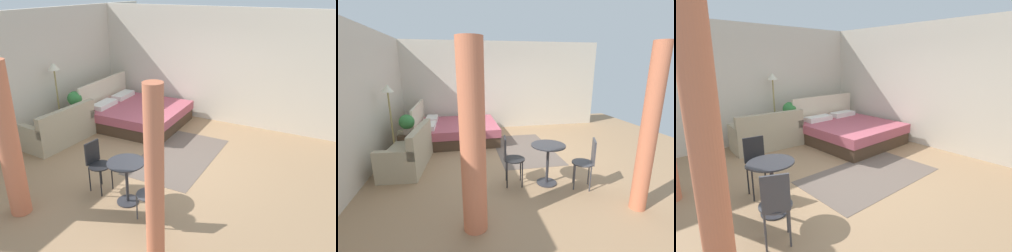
{
  "view_description": "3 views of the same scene",
  "coord_description": "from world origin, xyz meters",
  "views": [
    {
      "loc": [
        -5.36,
        -2.81,
        3.34
      ],
      "look_at": [
        0.34,
        0.13,
        0.66
      ],
      "focal_mm": 36.07,
      "sensor_mm": 36.0,
      "label": 1
    },
    {
      "loc": [
        -5.2,
        1.42,
        2.12
      ],
      "look_at": [
        -0.31,
        0.49,
        0.82
      ],
      "focal_mm": 24.95,
      "sensor_mm": 36.0,
      "label": 2
    },
    {
      "loc": [
        -2.93,
        -3.06,
        2.04
      ],
      "look_at": [
        0.49,
        0.7,
        0.75
      ],
      "focal_mm": 28.12,
      "sensor_mm": 36.0,
      "label": 3
    }
  ],
  "objects": [
    {
      "name": "ground_plane",
      "position": [
        0.0,
        0.0,
        -0.01
      ],
      "size": [
        8.45,
        9.63,
        0.02
      ],
      "primitive_type": "cube",
      "color": "#9E7A56"
    },
    {
      "name": "wall_back",
      "position": [
        0.0,
        3.31,
        1.44
      ],
      "size": [
        8.45,
        0.12,
        2.88
      ],
      "primitive_type": "cube",
      "color": "beige",
      "rests_on": "ground"
    },
    {
      "name": "wall_right",
      "position": [
        2.73,
        0.0,
        1.44
      ],
      "size": [
        0.12,
        6.63,
        2.88
      ],
      "primitive_type": "cube",
      "color": "beige",
      "rests_on": "ground"
    },
    {
      "name": "area_rug",
      "position": [
        0.37,
        -0.1,
        0.0
      ],
      "size": [
        2.41,
        1.42,
        0.01
      ],
      "primitive_type": "cube",
      "color": "#66564C",
      "rests_on": "ground"
    },
    {
      "name": "bed",
      "position": [
        1.5,
        1.63,
        0.28
      ],
      "size": [
        2.05,
        2.23,
        1.08
      ],
      "color": "#473323",
      "rests_on": "ground"
    },
    {
      "name": "couch",
      "position": [
        -0.25,
        2.57,
        0.3
      ],
      "size": [
        1.62,
        0.85,
        0.88
      ],
      "color": "tan",
      "rests_on": "ground"
    },
    {
      "name": "nightstand",
      "position": [
        0.56,
        2.72,
        0.27
      ],
      "size": [
        0.54,
        0.42,
        0.54
      ],
      "color": "#473323",
      "rests_on": "ground"
    },
    {
      "name": "potted_plant",
      "position": [
        0.46,
        2.72,
        0.8
      ],
      "size": [
        0.35,
        0.35,
        0.47
      ],
      "color": "tan",
      "rests_on": "nightstand"
    },
    {
      "name": "vase",
      "position": [
        0.68,
        2.76,
        0.61
      ],
      "size": [
        0.11,
        0.11,
        0.16
      ],
      "color": "silver",
      "rests_on": "nightstand"
    },
    {
      "name": "floor_lamp",
      "position": [
        0.17,
        2.96,
        1.36
      ],
      "size": [
        0.26,
        0.26,
        1.73
      ],
      "color": "#99844C",
      "rests_on": "ground"
    },
    {
      "name": "balcony_table",
      "position": [
        -1.48,
        -0.05,
        0.52
      ],
      "size": [
        0.61,
        0.61,
        0.75
      ],
      "color": "#2D2D33",
      "rests_on": "ground"
    },
    {
      "name": "cafe_chair_near_window",
      "position": [
        -1.39,
        0.63,
        0.55
      ],
      "size": [
        0.43,
        0.43,
        0.9
      ],
      "color": "black",
      "rests_on": "ground"
    },
    {
      "name": "cafe_chair_near_couch",
      "position": [
        -1.76,
        -0.68,
        0.54
      ],
      "size": [
        0.49,
        0.49,
        0.9
      ],
      "color": "#3F3F44",
      "rests_on": "ground"
    },
    {
      "name": "curtain_left",
      "position": [
        -2.48,
        -1.15,
        1.22
      ],
      "size": [
        0.23,
        0.23,
        2.43
      ],
      "color": "#D1704C",
      "rests_on": "ground"
    }
  ]
}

